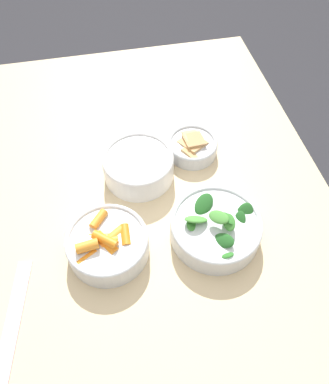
# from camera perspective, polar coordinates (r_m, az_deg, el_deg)

# --- Properties ---
(ground_plane) EXTENTS (10.00, 10.00, 0.00)m
(ground_plane) POSITION_cam_1_polar(r_m,az_deg,el_deg) (1.52, 0.06, -20.11)
(ground_plane) COLOR #2D2D33
(dining_table) EXTENTS (1.33, 0.79, 0.76)m
(dining_table) POSITION_cam_1_polar(r_m,az_deg,el_deg) (0.91, 0.09, -8.70)
(dining_table) COLOR beige
(dining_table) RESTS_ON ground_plane
(bowl_carrots) EXTENTS (0.17, 0.17, 0.07)m
(bowl_carrots) POSITION_cam_1_polar(r_m,az_deg,el_deg) (0.76, -8.67, -7.77)
(bowl_carrots) COLOR silver
(bowl_carrots) RESTS_ON dining_table
(bowl_greens) EXTENTS (0.19, 0.19, 0.08)m
(bowl_greens) POSITION_cam_1_polar(r_m,az_deg,el_deg) (0.78, 7.81, -5.41)
(bowl_greens) COLOR silver
(bowl_greens) RESTS_ON dining_table
(bowl_beans_hotdog) EXTENTS (0.16, 0.16, 0.06)m
(bowl_beans_hotdog) POSITION_cam_1_polar(r_m,az_deg,el_deg) (0.87, -3.95, 3.87)
(bowl_beans_hotdog) COLOR white
(bowl_beans_hotdog) RESTS_ON dining_table
(bowl_cookies) EXTENTS (0.12, 0.12, 0.05)m
(bowl_cookies) POSITION_cam_1_polar(r_m,az_deg,el_deg) (0.93, 4.26, 6.97)
(bowl_cookies) COLOR silver
(bowl_cookies) RESTS_ON dining_table
(ruler) EXTENTS (0.29, 0.08, 0.00)m
(ruler) POSITION_cam_1_polar(r_m,az_deg,el_deg) (0.77, -22.47, -19.49)
(ruler) COLOR #EFB7C6
(ruler) RESTS_ON dining_table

